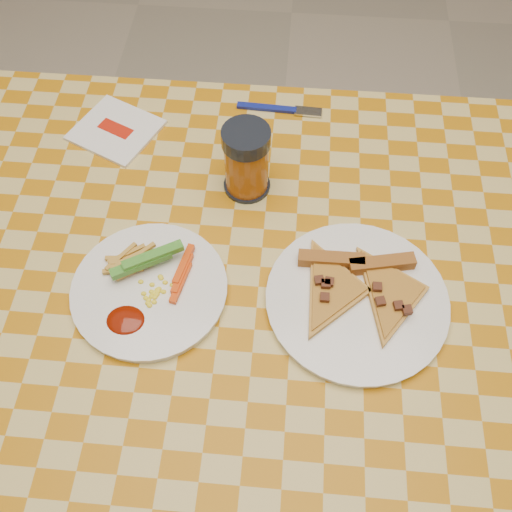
% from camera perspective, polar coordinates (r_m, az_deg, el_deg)
% --- Properties ---
extents(ground, '(8.00, 8.00, 0.00)m').
position_cam_1_polar(ground, '(1.56, 0.14, -16.87)').
color(ground, beige).
rests_on(ground, ground).
extents(table, '(1.28, 0.88, 0.76)m').
position_cam_1_polar(table, '(0.92, 0.23, -5.35)').
color(table, silver).
rests_on(table, ground).
extents(plate_left, '(0.29, 0.29, 0.01)m').
position_cam_1_polar(plate_left, '(0.86, -10.57, -3.37)').
color(plate_left, white).
rests_on(plate_left, table).
extents(plate_right, '(0.31, 0.31, 0.01)m').
position_cam_1_polar(plate_right, '(0.85, 10.02, -4.44)').
color(plate_right, white).
rests_on(plate_right, table).
extents(fries_veggies, '(0.17, 0.15, 0.04)m').
position_cam_1_polar(fries_veggies, '(0.85, -11.12, -1.93)').
color(fries_veggies, gold).
rests_on(fries_veggies, plate_left).
extents(pizza_slices, '(0.22, 0.21, 0.02)m').
position_cam_1_polar(pizza_slices, '(0.84, 10.31, -3.12)').
color(pizza_slices, gold).
rests_on(pizza_slices, plate_right).
extents(drink_glass, '(0.08, 0.08, 0.13)m').
position_cam_1_polar(drink_glass, '(0.91, -0.96, 9.47)').
color(drink_glass, black).
rests_on(drink_glass, table).
extents(napkin, '(0.18, 0.17, 0.01)m').
position_cam_1_polar(napkin, '(1.07, -13.83, 12.14)').
color(napkin, white).
rests_on(napkin, table).
extents(fork, '(0.16, 0.03, 0.01)m').
position_cam_1_polar(fork, '(1.08, 2.46, 14.48)').
color(fork, navy).
rests_on(fork, table).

